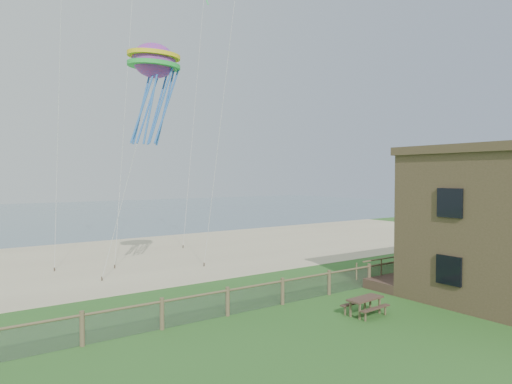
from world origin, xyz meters
TOP-DOWN VIEW (x-y plane):
  - ground at (0.00, 0.00)m, footprint 160.00×160.00m
  - sand_beach at (0.00, 22.00)m, footprint 72.00×20.00m
  - ocean at (0.00, 66.00)m, footprint 160.00×68.00m
  - chainlink_fence at (0.00, 6.00)m, footprint 36.20×0.20m
  - motel_deck at (13.00, 5.00)m, footprint 15.00×2.00m
  - picnic_table at (1.90, 2.69)m, footprint 1.83×1.43m
  - octopus_kite at (-3.42, 12.70)m, footprint 3.32×2.69m

SIDE VIEW (x-z plane):
  - ground at x=0.00m, z-range 0.00..0.00m
  - ocean at x=0.00m, z-range -0.01..0.01m
  - sand_beach at x=0.00m, z-range -0.01..0.01m
  - motel_deck at x=13.00m, z-range 0.00..0.50m
  - picnic_table at x=1.90m, z-range 0.00..0.74m
  - chainlink_fence at x=0.00m, z-range -0.07..1.18m
  - octopus_kite at x=-3.42m, z-range 7.59..13.60m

